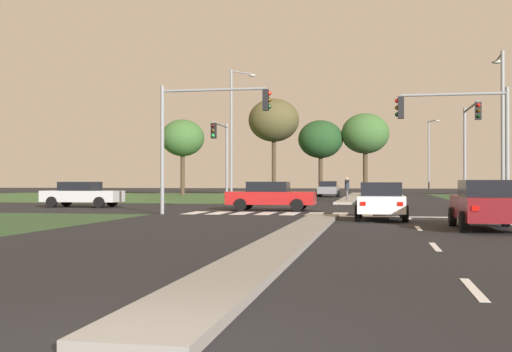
# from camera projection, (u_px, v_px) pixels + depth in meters

# --- Properties ---
(ground_plane) EXTENTS (200.00, 200.00, 0.00)m
(ground_plane) POSITION_uv_depth(u_px,v_px,m) (336.00, 209.00, 35.02)
(ground_plane) COLOR black
(grass_verge_far_left) EXTENTS (35.00, 35.00, 0.01)m
(grass_verge_far_left) POSITION_uv_depth(u_px,v_px,m) (91.00, 196.00, 63.76)
(grass_verge_far_left) COLOR #385B2D
(grass_verge_far_left) RESTS_ON ground
(median_island_near) EXTENTS (1.20, 22.00, 0.14)m
(median_island_near) POSITION_uv_depth(u_px,v_px,m) (290.00, 239.00, 16.34)
(median_island_near) COLOR gray
(median_island_near) RESTS_ON ground
(median_island_far) EXTENTS (1.20, 36.00, 0.14)m
(median_island_far) POSITION_uv_depth(u_px,v_px,m) (352.00, 197.00, 59.60)
(median_island_far) COLOR gray
(median_island_far) RESTS_ON ground
(lane_dash_near) EXTENTS (0.14, 2.00, 0.01)m
(lane_dash_near) POSITION_uv_depth(u_px,v_px,m) (473.00, 289.00, 9.11)
(lane_dash_near) COLOR silver
(lane_dash_near) RESTS_ON ground
(lane_dash_second) EXTENTS (0.14, 2.00, 0.01)m
(lane_dash_second) POSITION_uv_depth(u_px,v_px,m) (435.00, 247.00, 15.01)
(lane_dash_second) COLOR silver
(lane_dash_second) RESTS_ON ground
(lane_dash_third) EXTENTS (0.14, 2.00, 0.01)m
(lane_dash_third) POSITION_uv_depth(u_px,v_px,m) (418.00, 228.00, 20.91)
(lane_dash_third) COLOR silver
(lane_dash_third) RESTS_ON ground
(lane_dash_fourth) EXTENTS (0.14, 2.00, 0.01)m
(lane_dash_fourth) POSITION_uv_depth(u_px,v_px,m) (409.00, 218.00, 26.81)
(lane_dash_fourth) COLOR silver
(lane_dash_fourth) RESTS_ON ground
(stop_bar_near) EXTENTS (6.40, 0.50, 0.01)m
(stop_bar_near) POSITION_uv_depth(u_px,v_px,m) (415.00, 217.00, 27.44)
(stop_bar_near) COLOR silver
(stop_bar_near) RESTS_ON ground
(crosswalk_bar_near) EXTENTS (0.70, 2.80, 0.01)m
(crosswalk_bar_near) POSITION_uv_depth(u_px,v_px,m) (195.00, 213.00, 31.08)
(crosswalk_bar_near) COLOR silver
(crosswalk_bar_near) RESTS_ON ground
(crosswalk_bar_second) EXTENTS (0.70, 2.80, 0.01)m
(crosswalk_bar_second) POSITION_uv_depth(u_px,v_px,m) (219.00, 213.00, 30.87)
(crosswalk_bar_second) COLOR silver
(crosswalk_bar_second) RESTS_ON ground
(crosswalk_bar_third) EXTENTS (0.70, 2.80, 0.01)m
(crosswalk_bar_third) POSITION_uv_depth(u_px,v_px,m) (242.00, 213.00, 30.66)
(crosswalk_bar_third) COLOR silver
(crosswalk_bar_third) RESTS_ON ground
(crosswalk_bar_fourth) EXTENTS (0.70, 2.80, 0.01)m
(crosswalk_bar_fourth) POSITION_uv_depth(u_px,v_px,m) (266.00, 213.00, 30.45)
(crosswalk_bar_fourth) COLOR silver
(crosswalk_bar_fourth) RESTS_ON ground
(crosswalk_bar_fifth) EXTENTS (0.70, 2.80, 0.01)m
(crosswalk_bar_fifth) POSITION_uv_depth(u_px,v_px,m) (290.00, 214.00, 30.24)
(crosswalk_bar_fifth) COLOR silver
(crosswalk_bar_fifth) RESTS_ON ground
(crosswalk_bar_sixth) EXTENTS (0.70, 2.80, 0.01)m
(crosswalk_bar_sixth) POSITION_uv_depth(u_px,v_px,m) (315.00, 214.00, 30.03)
(crosswalk_bar_sixth) COLOR silver
(crosswalk_bar_sixth) RESTS_ON ground
(crosswalk_bar_seventh) EXTENTS (0.70, 2.80, 0.01)m
(crosswalk_bar_seventh) POSITION_uv_depth(u_px,v_px,m) (340.00, 214.00, 29.82)
(crosswalk_bar_seventh) COLOR silver
(crosswalk_bar_seventh) RESTS_ON ground
(crosswalk_bar_eighth) EXTENTS (0.70, 2.80, 0.01)m
(crosswalk_bar_eighth) POSITION_uv_depth(u_px,v_px,m) (365.00, 214.00, 29.61)
(crosswalk_bar_eighth) COLOR silver
(crosswalk_bar_eighth) RESTS_ON ground
(car_silver_near) EXTENTS (4.61, 2.03, 1.49)m
(car_silver_near) POSITION_uv_depth(u_px,v_px,m) (82.00, 194.00, 37.82)
(car_silver_near) COLOR #B7B7BC
(car_silver_near) RESTS_ON ground
(car_red_second) EXTENTS (4.59, 1.96, 1.50)m
(car_red_second) POSITION_uv_depth(u_px,v_px,m) (270.00, 196.00, 33.55)
(car_red_second) COLOR #A31919
(car_red_second) RESTS_ON ground
(car_white_third) EXTENTS (1.98, 4.29, 1.48)m
(car_white_third) POSITION_uv_depth(u_px,v_px,m) (381.00, 201.00, 25.51)
(car_white_third) COLOR silver
(car_white_third) RESTS_ON ground
(car_grey_fourth) EXTENTS (2.05, 4.35, 1.52)m
(car_grey_fourth) POSITION_uv_depth(u_px,v_px,m) (328.00, 189.00, 62.31)
(car_grey_fourth) COLOR slate
(car_grey_fourth) RESTS_ON ground
(car_maroon_fifth) EXTENTS (1.94, 4.52, 1.57)m
(car_maroon_fifth) POSITION_uv_depth(u_px,v_px,m) (486.00, 204.00, 20.38)
(car_maroon_fifth) COLOR maroon
(car_maroon_fifth) RESTS_ON ground
(traffic_signal_near_left) EXTENTS (5.23, 0.32, 5.96)m
(traffic_signal_near_left) POSITION_uv_depth(u_px,v_px,m) (201.00, 125.00, 29.61)
(traffic_signal_near_left) COLOR gray
(traffic_signal_near_left) RESTS_ON ground
(traffic_signal_far_left) EXTENTS (0.32, 3.91, 5.38)m
(traffic_signal_far_left) POSITION_uv_depth(u_px,v_px,m) (222.00, 148.00, 41.54)
(traffic_signal_far_left) COLOR gray
(traffic_signal_far_left) RESTS_ON ground
(traffic_signal_near_right) EXTENTS (4.73, 0.32, 5.50)m
(traffic_signal_near_right) POSITION_uv_depth(u_px,v_px,m) (465.00, 128.00, 27.49)
(traffic_signal_near_right) COLOR gray
(traffic_signal_near_right) RESTS_ON ground
(traffic_signal_far_right) EXTENTS (0.32, 5.74, 6.10)m
(traffic_signal_far_right) POSITION_uv_depth(u_px,v_px,m) (469.00, 135.00, 38.16)
(traffic_signal_far_right) COLOR gray
(traffic_signal_far_right) RESTS_ON ground
(street_lamp_second) EXTENTS (0.56, 2.28, 8.12)m
(street_lamp_second) POSITION_uv_depth(u_px,v_px,m) (502.00, 121.00, 32.74)
(street_lamp_second) COLOR gray
(street_lamp_second) RESTS_ON ground
(street_lamp_third) EXTENTS (1.64, 1.88, 9.85)m
(street_lamp_third) POSITION_uv_depth(u_px,v_px,m) (233.00, 128.00, 48.27)
(street_lamp_third) COLOR gray
(street_lamp_third) RESTS_ON ground
(street_lamp_fourth) EXTENTS (1.21, 2.15, 8.83)m
(street_lamp_fourth) POSITION_uv_depth(u_px,v_px,m) (430.00, 153.00, 77.76)
(street_lamp_fourth) COLOR gray
(street_lamp_fourth) RESTS_ON ground
(pedestrian_at_median) EXTENTS (0.34, 0.34, 1.68)m
(pedestrian_at_median) POSITION_uv_depth(u_px,v_px,m) (347.00, 186.00, 48.07)
(pedestrian_at_median) COLOR #4C4C4C
(pedestrian_at_median) RESTS_ON median_island_far
(treeline_near) EXTENTS (4.61, 4.61, 8.09)m
(treeline_near) POSITION_uv_depth(u_px,v_px,m) (183.00, 138.00, 68.55)
(treeline_near) COLOR #423323
(treeline_near) RESTS_ON ground
(treeline_second) EXTENTS (5.29, 5.29, 10.13)m
(treeline_second) POSITION_uv_depth(u_px,v_px,m) (274.00, 121.00, 67.28)
(treeline_second) COLOR #423323
(treeline_second) RESTS_ON ground
(treeline_third) EXTENTS (4.51, 4.51, 7.68)m
(treeline_third) POSITION_uv_depth(u_px,v_px,m) (321.00, 140.00, 65.16)
(treeline_third) COLOR #423323
(treeline_third) RESTS_ON ground
(treeline_fourth) EXTENTS (4.76, 4.76, 8.32)m
(treeline_fourth) POSITION_uv_depth(u_px,v_px,m) (365.00, 134.00, 64.53)
(treeline_fourth) COLOR #423323
(treeline_fourth) RESTS_ON ground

